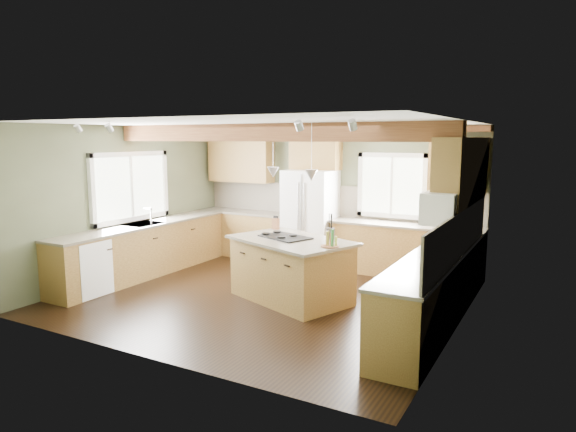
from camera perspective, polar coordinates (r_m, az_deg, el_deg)
The scene contains 37 objects.
floor at distance 7.90m, azimuth -2.50°, elevation -8.96°, with size 5.60×5.60×0.00m, color black.
ceiling at distance 7.53m, azimuth -2.63°, elevation 10.25°, with size 5.60×5.60×0.00m, color silver.
wall_back at distance 9.81m, azimuth 5.06°, elevation 2.25°, with size 5.60×5.60×0.00m, color #444A34.
wall_left at distance 9.36m, azimuth -17.36°, elevation 1.58°, with size 5.00×5.00×0.00m, color #444A34.
wall_right at distance 6.61m, azimuth 18.64°, elevation -1.29°, with size 5.00×5.00×0.00m, color #444A34.
ceiling_beam at distance 7.60m, azimuth -2.30°, elevation 9.26°, with size 5.55×0.26×0.26m, color #532817.
soffit_trim at distance 9.66m, azimuth 4.92°, elevation 9.52°, with size 5.55×0.20×0.10m, color #532817.
backsplash_back at distance 9.81m, azimuth 5.02°, elevation 1.72°, with size 5.58×0.03×0.58m, color brown.
backsplash_right at distance 6.68m, azimuth 18.55°, elevation -1.97°, with size 0.03×3.70×0.58m, color brown.
base_cab_back_left at distance 10.53m, azimuth -4.62°, elevation -2.04°, with size 2.02×0.60×0.88m, color brown.
counter_back_left at distance 10.45m, azimuth -4.65°, elevation 0.44°, with size 2.06×0.64×0.04m, color #494335.
base_cab_back_right at distance 9.17m, azimuth 12.79°, elevation -3.83°, with size 2.62×0.60×0.88m, color brown.
counter_back_right at distance 9.09m, azimuth 12.89°, elevation -1.00°, with size 2.66×0.64×0.04m, color #494335.
base_cab_left at distance 9.33m, azimuth -15.62°, elevation -3.73°, with size 0.60×3.70×0.88m, color brown.
counter_left at distance 9.24m, azimuth -15.74°, elevation -0.94°, with size 0.64×3.74×0.04m, color #494335.
base_cab_right at distance 6.91m, azimuth 15.90°, elevation -8.07°, with size 0.60×3.70×0.88m, color brown.
counter_right at distance 6.80m, azimuth 16.06°, elevation -4.35°, with size 0.64×3.74×0.04m, color #494335.
upper_cab_back_left at distance 10.57m, azimuth -5.26°, elevation 6.24°, with size 1.40×0.35×0.90m, color brown.
upper_cab_over_fridge at distance 9.72m, azimuth 3.08°, elevation 7.23°, with size 0.96×0.35×0.70m, color brown.
upper_cab_right at distance 7.45m, azimuth 18.80°, elevation 4.81°, with size 0.35×2.20×0.90m, color brown.
upper_cab_back_corner at distance 8.91m, azimuth 18.37°, elevation 5.39°, with size 0.90×0.35×0.90m, color brown.
window_left at distance 9.36m, azimuth -17.13°, elevation 3.13°, with size 0.04×1.60×1.05m, color white.
window_back at distance 9.37m, azimuth 11.49°, elevation 3.34°, with size 1.10×0.04×1.00m, color white.
sink at distance 9.24m, azimuth -15.74°, elevation -0.91°, with size 0.50×0.65×0.03m, color #262628.
faucet at distance 9.10m, azimuth -14.97°, elevation -0.11°, with size 0.02×0.02×0.28m, color #B2B2B7.
dishwasher at distance 8.47m, azimuth -21.74°, elevation -5.35°, with size 0.60×0.60×0.84m, color white.
oven at distance 5.72m, azimuth 12.78°, elevation -11.62°, with size 0.60×0.72×0.84m, color white.
microwave at distance 6.57m, azimuth 16.78°, elevation 0.94°, with size 0.40×0.70×0.38m, color white.
pendant_left at distance 7.74m, azimuth -1.66°, elevation 4.88°, with size 0.18×0.18×0.16m, color #B2B2B7.
pendant_right at distance 7.11m, azimuth 2.61°, elevation 4.53°, with size 0.18×0.18×0.16m, color #B2B2B7.
refrigerator at distance 9.65m, azimuth 2.49°, elevation -0.23°, with size 0.90×0.74×1.80m, color white.
island at distance 7.65m, azimuth 0.37°, elevation -6.10°, with size 1.68×1.03×0.88m, color brown.
island_top at distance 7.55m, azimuth 0.38°, elevation -2.73°, with size 1.79×1.14×0.04m, color #494335.
cooktop at distance 7.65m, azimuth -0.31°, elevation -2.35°, with size 0.73×0.49×0.02m, color black.
knife_block at distance 8.35m, azimuth -1.37°, elevation -0.86°, with size 0.11×0.08×0.18m, color #5B311B.
utensil_crock at distance 7.49m, azimuth 4.70°, elevation -2.00°, with size 0.13×0.13×0.18m, color #423B35.
bottle_tray at distance 7.02m, azimuth 4.70°, elevation -2.48°, with size 0.26×0.26×0.24m, color brown, non-canonical shape.
Camera 1 is at (3.92, -6.43, 2.39)m, focal length 32.00 mm.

